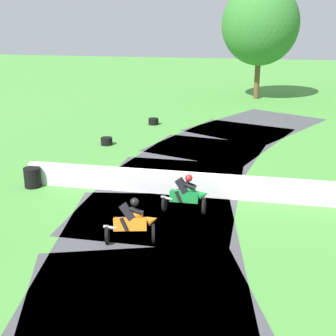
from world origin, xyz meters
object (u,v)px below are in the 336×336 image
at_px(tire_stack_mid_b, 32,177).
at_px(motorcycle_lead_green, 186,195).
at_px(motorcycle_chase_orange, 133,222).
at_px(tire_stack_mid_a, 107,141).
at_px(tire_stack_near, 153,121).

bearing_deg(tire_stack_mid_b, motorcycle_lead_green, -11.33).
distance_m(motorcycle_chase_orange, tire_stack_mid_a, 11.30).
bearing_deg(tire_stack_mid_a, tire_stack_near, 75.25).
bearing_deg(tire_stack_mid_a, motorcycle_chase_orange, -67.49).
xyz_separation_m(tire_stack_near, tire_stack_mid_a, (-1.37, -5.21, 0.00)).
distance_m(motorcycle_chase_orange, tire_stack_near, 15.92).
height_order(tire_stack_near, tire_stack_mid_b, tire_stack_mid_b).
xyz_separation_m(motorcycle_lead_green, tire_stack_near, (-4.21, 13.18, -0.46)).
xyz_separation_m(motorcycle_lead_green, motorcycle_chase_orange, (-1.26, -2.46, -0.03)).
distance_m(tire_stack_mid_a, tire_stack_mid_b, 6.73).
relative_size(motorcycle_lead_green, tire_stack_near, 2.66).
bearing_deg(motorcycle_lead_green, tire_stack_near, 107.72).
distance_m(motorcycle_lead_green, tire_stack_near, 13.84).
bearing_deg(motorcycle_chase_orange, motorcycle_lead_green, 62.87).
relative_size(motorcycle_chase_orange, tire_stack_mid_b, 2.09).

